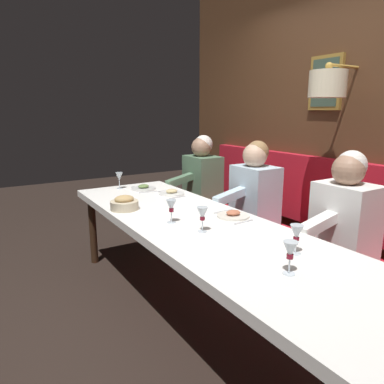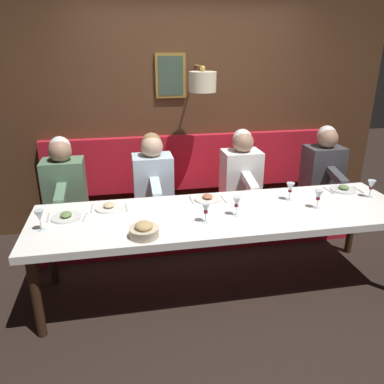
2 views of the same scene
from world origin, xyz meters
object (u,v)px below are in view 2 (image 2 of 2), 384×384
Objects in this scene: diner_middle at (153,174)px; wine_glass_1 at (237,202)px; diner_far at (64,180)px; diner_near at (241,169)px; wine_glass_2 at (39,216)px; wine_glass_5 at (318,196)px; bread_bowl at (144,231)px; wine_glass_3 at (290,188)px; wine_glass_4 at (206,209)px; dining_table at (223,218)px; diner_nearest at (324,164)px; wine_glass_0 at (371,185)px.

wine_glass_1 is at bearing -148.51° from diner_middle.
wine_glass_1 is (-0.97, -1.47, 0.04)m from diner_far.
diner_near is 1.00× the size of diner_middle.
wine_glass_2 is 2.25m from wine_glass_5.
diner_middle is 4.82× the size of wine_glass_1.
wine_glass_2 is 0.75× the size of bread_bowl.
wine_glass_2 and wine_glass_3 have the same top height.
bread_bowl is (-1.20, 1.12, -0.03)m from diner_near.
wine_glass_1 is 1.00× the size of wine_glass_4.
dining_table is 0.21m from wine_glass_1.
diner_far is at bearing 90.00° from diner_middle.
diner_near is at bearing 21.60° from wine_glass_5.
wine_glass_4 is at bearing 123.51° from diner_nearest.
dining_table is 1.64m from diner_far.
diner_far reaches higher than wine_glass_4.
diner_middle is (0.88, 0.50, 0.13)m from dining_table.
diner_middle is 4.82× the size of wine_glass_3.
wine_glass_4 is at bearing 131.10° from dining_table.
wine_glass_3 is at bearing -71.05° from bread_bowl.
wine_glass_3 is 1.00× the size of wine_glass_5.
dining_table is 0.30m from wine_glass_4.
wine_glass_3 is at bearing -122.35° from diner_middle.
diner_nearest reaches higher than dining_table.
bread_bowl is (-0.15, 0.49, -0.07)m from wine_glass_4.
dining_table is 14.37× the size of bread_bowl.
diner_nearest is 1.04m from wine_glass_3.
diner_middle is 2.08m from wine_glass_0.
dining_table is at bearing -150.23° from diner_middle.
diner_middle is at bearing -90.00° from diner_far.
diner_nearest is 2.98m from wine_glass_2.
wine_glass_3 reaches higher than dining_table.
wine_glass_1 is 0.75× the size of bread_bowl.
dining_table is 0.76m from bread_bowl.
wine_glass_0 is at bearing -83.14° from wine_glass_1.
wine_glass_4 is at bearing -94.29° from wine_glass_2.
wine_glass_3 is at bearing -69.99° from wine_glass_4.
wine_glass_1 and wine_glass_3 have the same top height.
wine_glass_1 is at bearing -90.64° from wine_glass_2.
wine_glass_5 is (-0.07, -0.82, 0.17)m from dining_table.
wine_glass_1 is 1.52m from wine_glass_2.
diner_middle reaches higher than bread_bowl.
wine_glass_1 is at bearing 160.08° from diner_near.
diner_near reaches higher than wine_glass_5.
wine_glass_0 and wine_glass_3 have the same top height.
wine_glass_3 is (-0.74, -2.04, 0.04)m from diner_far.
bread_bowl is at bearing 106.61° from wine_glass_1.
wine_glass_3 is (-0.74, -1.16, 0.04)m from diner_middle.
diner_nearest is 0.81m from wine_glass_0.
diner_near is 4.82× the size of wine_glass_4.
diner_middle reaches higher than wine_glass_4.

